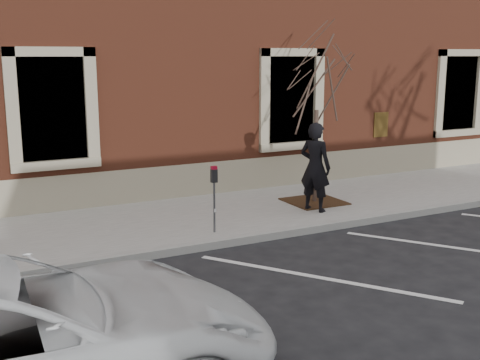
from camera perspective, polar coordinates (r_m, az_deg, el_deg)
ground at (r=11.68m, az=1.36°, el=-5.83°), size 120.00×120.00×0.00m
sidewalk_near at (r=13.16m, az=-2.31°, el=-3.47°), size 40.00×3.50×0.15m
curb_near at (r=11.61m, az=1.48°, el=-5.54°), size 40.00×0.12×0.15m
parking_stripes at (r=9.91m, az=7.57°, el=-9.17°), size 28.00×4.40×0.01m
building_civic at (r=18.31m, az=-10.63°, el=13.02°), size 40.00×8.62×8.00m
man at (r=13.22m, az=7.14°, el=1.23°), size 0.75×0.85×1.96m
parking_meter at (r=11.52m, az=-2.47°, el=-0.63°), size 0.12×0.09×1.31m
tree_grate at (r=14.21m, az=7.05°, el=-2.02°), size 1.23×1.23×0.03m
sapling at (r=13.82m, az=7.34°, el=9.02°), size 2.35×2.35×3.92m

